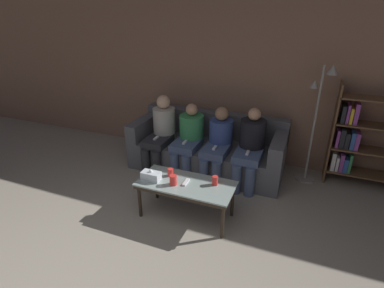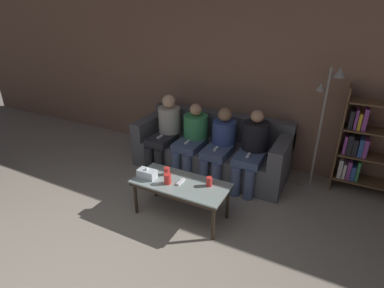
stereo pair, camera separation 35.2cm
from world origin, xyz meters
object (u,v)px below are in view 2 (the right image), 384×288
object	(u,v)px
cup_near_left	(168,179)
tissue_box	(147,174)
bookshelf	(369,146)
cup_far_center	(167,171)
seated_person_mid_right	(221,143)
seated_person_left_end	(166,129)
cup_near_right	(209,182)
standing_lamp	(324,117)
couch	(212,150)
seated_person_mid_left	(192,137)
game_remote	(181,182)
seated_person_right_end	(252,147)
coffee_table	(181,186)

from	to	relation	value
cup_near_left	tissue_box	size ratio (longest dim) A/B	0.53
tissue_box	bookshelf	xyz separation A→B (m)	(2.27, 1.65, 0.16)
cup_far_center	seated_person_mid_right	distance (m)	1.00
tissue_box	seated_person_left_end	world-z (taller)	seated_person_left_end
cup_near_right	standing_lamp	bearing A→B (deg)	54.00
standing_lamp	couch	bearing A→B (deg)	-173.74
cup_near_right	tissue_box	xyz separation A→B (m)	(-0.72, -0.17, -0.00)
cup_far_center	cup_near_right	bearing A→B (deg)	0.55
couch	cup_near_right	world-z (taller)	couch
cup_near_right	bookshelf	size ratio (longest dim) A/B	0.08
tissue_box	standing_lamp	bearing A→B (deg)	41.74
couch	seated_person_mid_left	bearing A→B (deg)	-136.81
tissue_box	standing_lamp	size ratio (longest dim) A/B	0.13
standing_lamp	tissue_box	bearing A→B (deg)	-138.26
cup_near_right	tissue_box	size ratio (longest dim) A/B	0.49
cup_near_left	cup_far_center	bearing A→B (deg)	124.35
couch	seated_person_mid_right	distance (m)	0.41
game_remote	couch	bearing A→B (deg)	97.55
cup_far_center	cup_near_left	bearing A→B (deg)	-55.65
cup_near_right	seated_person_mid_right	distance (m)	0.99
couch	seated_person_mid_right	xyz separation A→B (m)	(0.23, -0.23, 0.25)
cup_near_left	bookshelf	bearing A→B (deg)	39.78
cup_near_left	tissue_box	distance (m)	0.28
bookshelf	seated_person_right_end	distance (m)	1.45
coffee_table	tissue_box	distance (m)	0.42
cup_near_left	tissue_box	world-z (taller)	tissue_box
cup_near_right	game_remote	world-z (taller)	cup_near_right
game_remote	seated_person_left_end	xyz separation A→B (m)	(-0.85, 1.05, 0.12)
cup_near_left	seated_person_mid_right	bearing A→B (deg)	81.00
cup_near_right	seated_person_mid_right	world-z (taller)	seated_person_mid_right
bookshelf	seated_person_right_end	bearing A→B (deg)	-159.25
cup_far_center	seated_person_right_end	bearing A→B (deg)	52.57
coffee_table	standing_lamp	size ratio (longest dim) A/B	0.67
cup_far_center	coffee_table	bearing A→B (deg)	-19.19
coffee_table	seated_person_right_end	distance (m)	1.18
cup_far_center	seated_person_mid_right	bearing A→B (deg)	73.03
cup_near_left	cup_near_right	xyz separation A→B (m)	(0.44, 0.17, -0.01)
coffee_table	cup_near_left	world-z (taller)	cup_near_left
coffee_table	game_remote	distance (m)	0.06
coffee_table	bookshelf	bearing A→B (deg)	40.02
seated_person_left_end	seated_person_mid_left	distance (m)	0.45
cup_far_center	seated_person_left_end	distance (m)	1.15
bookshelf	standing_lamp	bearing A→B (deg)	-166.20
bookshelf	seated_person_mid_right	bearing A→B (deg)	-163.65
seated_person_right_end	tissue_box	bearing A→B (deg)	-128.76
cup_near_left	standing_lamp	world-z (taller)	standing_lamp
coffee_table	seated_person_left_end	distance (m)	1.36
tissue_box	seated_person_left_end	size ratio (longest dim) A/B	0.20
standing_lamp	seated_person_mid_left	xyz separation A→B (m)	(-1.68, -0.37, -0.45)
cup_near_left	seated_person_left_end	distance (m)	1.35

